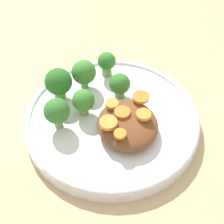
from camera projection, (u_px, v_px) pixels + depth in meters
The scene contains 15 objects.
ground_plane at pixel (112, 126), 0.63m from camera, with size 4.00×4.00×0.00m, color tan.
plate at pixel (112, 121), 0.62m from camera, with size 0.29×0.29×0.03m.
stew_mound at pixel (127, 125), 0.58m from camera, with size 0.09×0.10×0.03m, color brown.
broccoli_floret_0 at pixel (84, 73), 0.64m from camera, with size 0.04×0.04×0.05m.
broccoli_floret_1 at pixel (83, 101), 0.60m from camera, with size 0.04×0.04×0.05m.
broccoli_floret_2 at pixel (59, 83), 0.62m from camera, with size 0.05×0.05×0.06m.
broccoli_floret_3 at pixel (120, 85), 0.63m from camera, with size 0.04×0.04×0.05m.
broccoli_floret_4 at pixel (57, 110), 0.58m from camera, with size 0.04×0.04×0.06m.
broccoli_floret_5 at pixel (107, 63), 0.66m from camera, with size 0.03×0.03×0.05m.
carrot_slice_0 at pixel (110, 102), 0.59m from camera, with size 0.02×0.02×0.01m, color orange.
carrot_slice_1 at pixel (143, 115), 0.57m from camera, with size 0.02×0.02×0.01m, color orange.
carrot_slice_2 at pixel (122, 112), 0.58m from camera, with size 0.03×0.03×0.00m, color orange.
carrot_slice_3 at pixel (121, 134), 0.55m from camera, with size 0.02×0.02×0.00m, color orange.
carrot_slice_4 at pixel (141, 97), 0.60m from camera, with size 0.03×0.03×0.00m, color orange.
carrot_slice_5 at pixel (108, 123), 0.56m from camera, with size 0.03×0.03×0.01m, color orange.
Camera 1 is at (-0.08, -0.39, 0.48)m, focal length 60.00 mm.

